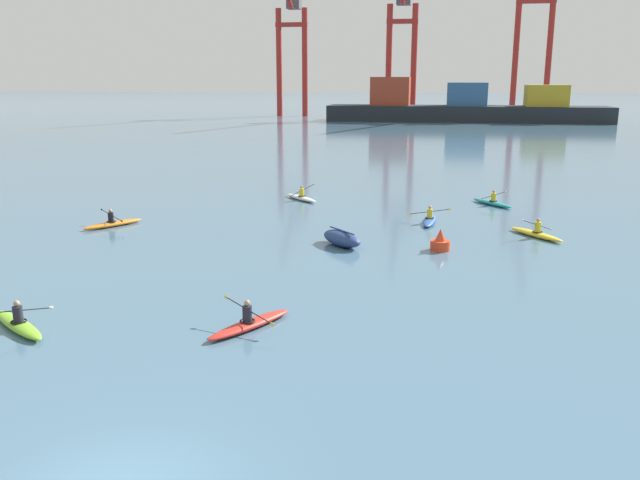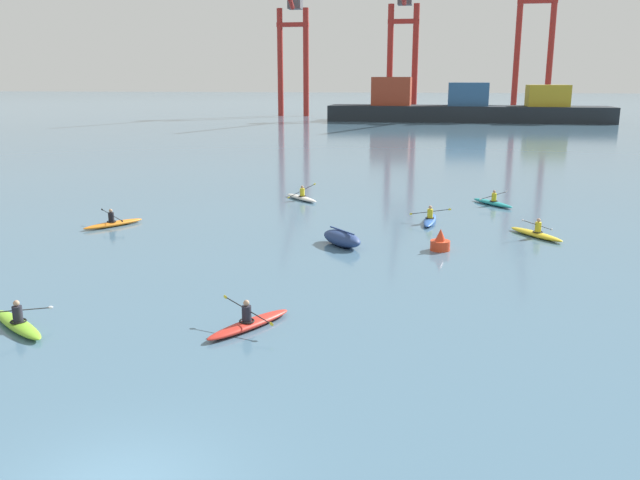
# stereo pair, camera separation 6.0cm
# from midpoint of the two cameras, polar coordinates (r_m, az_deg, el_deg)

# --- Properties ---
(container_barge) EXTENTS (51.37, 9.20, 8.11)m
(container_barge) POSITION_cam_midpoint_polar(r_m,az_deg,el_deg) (126.35, 12.60, 11.29)
(container_barge) COLOR #1E2328
(container_barge) RESTS_ON ground
(gantry_crane_west) EXTENTS (6.82, 16.62, 30.10)m
(gantry_crane_west) POSITION_cam_midpoint_polar(r_m,az_deg,el_deg) (143.03, -2.42, 16.96)
(gantry_crane_west) COLOR maroon
(gantry_crane_west) RESTS_ON ground
(gantry_crane_west_mid) EXTENTS (6.21, 19.40, 29.73)m
(gantry_crane_west_mid) POSITION_cam_midpoint_polar(r_m,az_deg,el_deg) (135.61, 7.29, 17.10)
(gantry_crane_west_mid) COLOR maroon
(gantry_crane_west_mid) RESTS_ON ground
(gantry_crane_east_mid) EXTENTS (7.69, 17.76, 34.72)m
(gantry_crane_east_mid) POSITION_cam_midpoint_polar(r_m,az_deg,el_deg) (142.89, 18.44, 17.34)
(gantry_crane_east_mid) COLOR maroon
(gantry_crane_east_mid) RESTS_ON ground
(capsized_dinghy) EXTENTS (2.57, 2.66, 0.76)m
(capsized_dinghy) POSITION_cam_midpoint_polar(r_m,az_deg,el_deg) (30.41, 1.99, 0.14)
(capsized_dinghy) COLOR navy
(capsized_dinghy) RESTS_ON ground
(channel_buoy) EXTENTS (0.90, 0.90, 1.00)m
(channel_buoy) POSITION_cam_midpoint_polar(r_m,az_deg,el_deg) (30.09, 10.56, -0.22)
(channel_buoy) COLOR red
(channel_buoy) RESTS_ON ground
(kayak_blue) EXTENTS (2.26, 3.43, 0.95)m
(kayak_blue) POSITION_cam_midpoint_polar(r_m,az_deg,el_deg) (35.91, 9.67, 1.80)
(kayak_blue) COLOR #2856B2
(kayak_blue) RESTS_ON ground
(kayak_lime) EXTENTS (3.13, 2.44, 0.95)m
(kayak_lime) POSITION_cam_midpoint_polar(r_m,az_deg,el_deg) (22.51, -24.94, -6.65)
(kayak_lime) COLOR #7ABC2D
(kayak_lime) RESTS_ON ground
(kayak_white) EXTENTS (2.80, 2.86, 1.04)m
(kayak_white) POSITION_cam_midpoint_polar(r_m,az_deg,el_deg) (42.16, -1.59, 3.77)
(kayak_white) COLOR silver
(kayak_white) RESTS_ON ground
(kayak_yellow) EXTENTS (2.55, 3.06, 1.03)m
(kayak_yellow) POSITION_cam_midpoint_polar(r_m,az_deg,el_deg) (33.89, 18.50, 0.55)
(kayak_yellow) COLOR yellow
(kayak_yellow) RESTS_ON ground
(kayak_orange) EXTENTS (2.38, 3.17, 0.95)m
(kayak_orange) POSITION_cam_midpoint_polar(r_m,az_deg,el_deg) (36.19, -17.65, 1.42)
(kayak_orange) COLOR orange
(kayak_orange) RESTS_ON ground
(kayak_red) EXTENTS (2.22, 3.24, 0.95)m
(kayak_red) POSITION_cam_midpoint_polar(r_m,az_deg,el_deg) (20.59, -6.17, -7.25)
(kayak_red) COLOR red
(kayak_red) RESTS_ON ground
(kayak_teal) EXTENTS (2.58, 3.04, 0.95)m
(kayak_teal) POSITION_cam_midpoint_polar(r_m,az_deg,el_deg) (41.80, 14.96, 3.21)
(kayak_teal) COLOR teal
(kayak_teal) RESTS_ON ground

